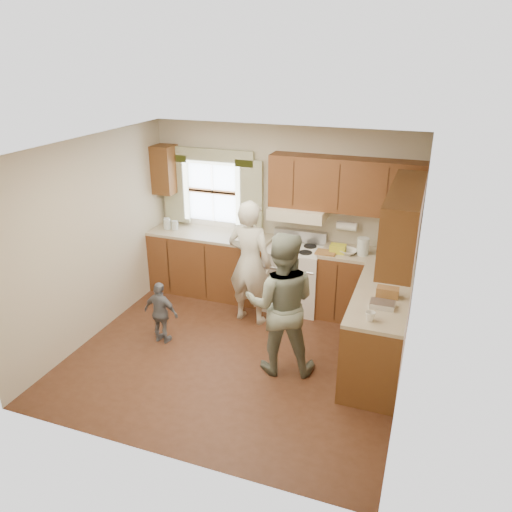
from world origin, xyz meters
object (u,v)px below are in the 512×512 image
at_px(stove, 294,276).
at_px(woman_right, 281,304).
at_px(woman_left, 250,263).
at_px(child, 161,313).

height_order(stove, woman_right, woman_right).
height_order(woman_left, woman_right, woman_left).
relative_size(woman_left, woman_right, 1.01).
distance_m(woman_left, child, 1.30).
xyz_separation_m(woman_left, child, (-0.84, -0.89, -0.44)).
distance_m(stove, child, 1.96).
xyz_separation_m(stove, child, (-1.29, -1.48, -0.06)).
bearing_deg(stove, woman_left, -127.63).
bearing_deg(woman_right, child, -15.60).
relative_size(stove, woman_left, 0.63).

